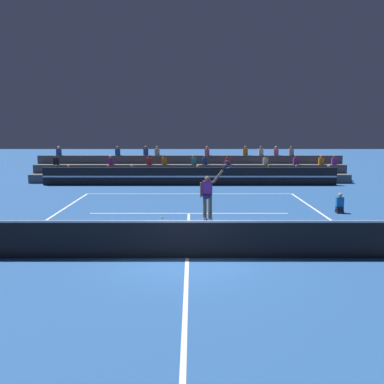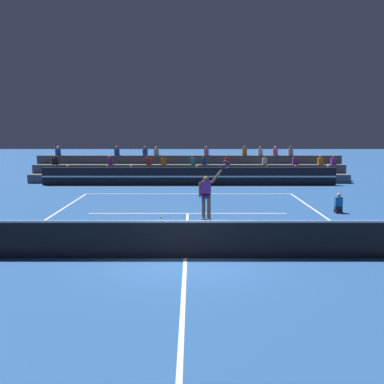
# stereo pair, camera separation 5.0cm
# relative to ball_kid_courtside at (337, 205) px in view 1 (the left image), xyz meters

# --- Properties ---
(ground_plane) EXTENTS (120.00, 120.00, 0.00)m
(ground_plane) POSITION_rel_ball_kid_courtside_xyz_m (-6.31, -6.53, -0.33)
(ground_plane) COLOR #285699
(court_lines) EXTENTS (11.10, 23.90, 0.01)m
(court_lines) POSITION_rel_ball_kid_courtside_xyz_m (-6.31, -6.53, -0.33)
(court_lines) COLOR white
(court_lines) RESTS_ON ground
(tennis_net) EXTENTS (12.00, 0.10, 1.10)m
(tennis_net) POSITION_rel_ball_kid_courtside_xyz_m (-6.31, -6.53, 0.21)
(tennis_net) COLOR #2D6B38
(tennis_net) RESTS_ON ground
(sponsor_banner_wall) EXTENTS (18.00, 0.26, 1.10)m
(sponsor_banner_wall) POSITION_rel_ball_kid_courtside_xyz_m (-6.31, 8.93, 0.22)
(sponsor_banner_wall) COLOR black
(sponsor_banner_wall) RESTS_ON ground
(bleacher_stand) EXTENTS (20.49, 2.85, 2.28)m
(bleacher_stand) POSITION_rel_ball_kid_courtside_xyz_m (-6.30, 11.46, 0.32)
(bleacher_stand) COLOR #4C515B
(bleacher_stand) RESTS_ON ground
(ball_kid_courtside) EXTENTS (0.30, 0.36, 0.84)m
(ball_kid_courtside) POSITION_rel_ball_kid_courtside_xyz_m (0.00, 0.00, 0.00)
(ball_kid_courtside) COLOR black
(ball_kid_courtside) RESTS_ON ground
(tennis_player) EXTENTS (1.23, 0.39, 2.38)m
(tennis_player) POSITION_rel_ball_kid_courtside_xyz_m (-5.55, -1.43, 0.65)
(tennis_player) COLOR brown
(tennis_player) RESTS_ON ground
(tennis_ball) EXTENTS (0.07, 0.07, 0.07)m
(tennis_ball) POSITION_rel_ball_kid_courtside_xyz_m (-7.35, -1.07, -0.30)
(tennis_ball) COLOR #C6DB33
(tennis_ball) RESTS_ON ground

